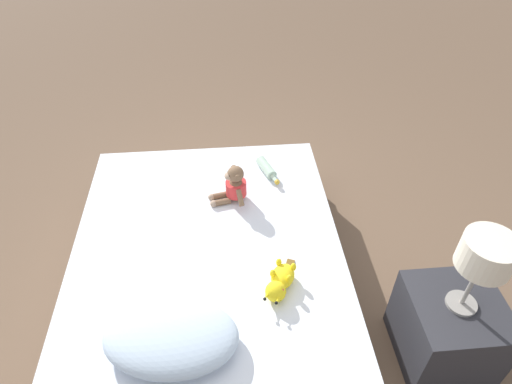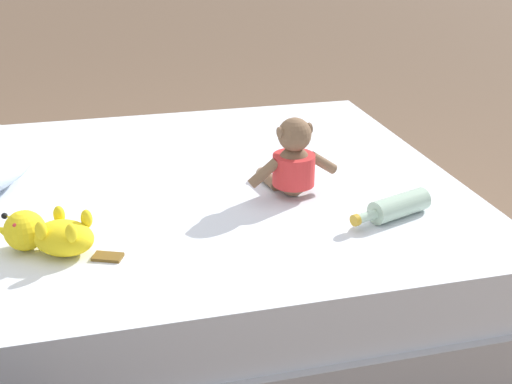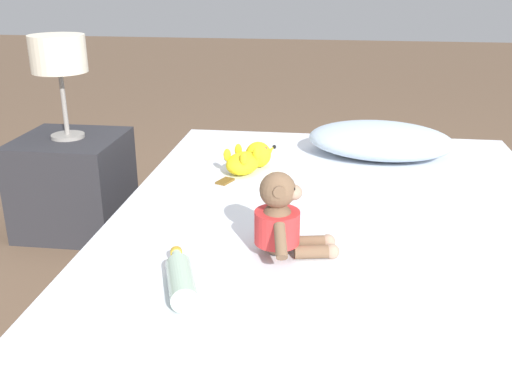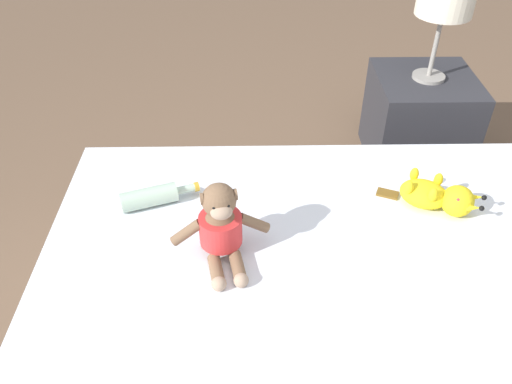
{
  "view_description": "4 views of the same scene",
  "coord_description": "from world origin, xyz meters",
  "px_view_note": "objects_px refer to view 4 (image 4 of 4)",
  "views": [
    {
      "loc": [
        -0.12,
        1.6,
        2.15
      ],
      "look_at": [
        -0.29,
        -0.27,
        0.5
      ],
      "focal_mm": 30.97,
      "sensor_mm": 36.0,
      "label": 1
    },
    {
      "loc": [
        -1.78,
        0.15,
        1.14
      ],
      "look_at": [
        -0.36,
        -0.2,
        0.48
      ],
      "focal_mm": 44.43,
      "sensor_mm": 36.0,
      "label": 2
    },
    {
      "loc": [
        -0.04,
        -1.77,
        1.11
      ],
      "look_at": [
        -0.25,
        -0.2,
        0.49
      ],
      "focal_mm": 40.96,
      "sensor_mm": 36.0,
      "label": 3
    },
    {
      "loc": [
        0.9,
        -0.28,
        1.46
      ],
      "look_at": [
        -0.28,
        -0.26,
        0.51
      ],
      "focal_mm": 36.53,
      "sensor_mm": 36.0,
      "label": 4
    }
  ],
  "objects_px": {
    "plush_monkey": "(221,227)",
    "bedside_lamp": "(446,0)",
    "nightstand": "(419,120)",
    "glass_bottle": "(152,197)",
    "plush_yellow_creature": "(438,196)",
    "bed": "(346,338)"
  },
  "relations": [
    {
      "from": "bed",
      "to": "glass_bottle",
      "type": "distance_m",
      "value": 0.74
    },
    {
      "from": "bed",
      "to": "plush_yellow_creature",
      "type": "bearing_deg",
      "value": 137.99
    },
    {
      "from": "plush_monkey",
      "to": "glass_bottle",
      "type": "xyz_separation_m",
      "value": [
        -0.22,
        -0.23,
        -0.06
      ]
    },
    {
      "from": "nightstand",
      "to": "bedside_lamp",
      "type": "xyz_separation_m",
      "value": [
        0.0,
        0.0,
        0.55
      ]
    },
    {
      "from": "plush_monkey",
      "to": "nightstand",
      "type": "bearing_deg",
      "value": 139.04
    },
    {
      "from": "glass_bottle",
      "to": "nightstand",
      "type": "bearing_deg",
      "value": 125.44
    },
    {
      "from": "bed",
      "to": "nightstand",
      "type": "relative_size",
      "value": 4.19
    },
    {
      "from": "plush_monkey",
      "to": "plush_yellow_creature",
      "type": "bearing_deg",
      "value": 105.34
    },
    {
      "from": "plush_monkey",
      "to": "nightstand",
      "type": "height_order",
      "value": "plush_monkey"
    },
    {
      "from": "bedside_lamp",
      "to": "nightstand",
      "type": "bearing_deg",
      "value": 0.0
    },
    {
      "from": "nightstand",
      "to": "plush_yellow_creature",
      "type": "bearing_deg",
      "value": -13.45
    },
    {
      "from": "bed",
      "to": "plush_yellow_creature",
      "type": "distance_m",
      "value": 0.53
    },
    {
      "from": "nightstand",
      "to": "plush_monkey",
      "type": "bearing_deg",
      "value": -40.96
    },
    {
      "from": "bed",
      "to": "bedside_lamp",
      "type": "height_order",
      "value": "bedside_lamp"
    },
    {
      "from": "plush_yellow_creature",
      "to": "glass_bottle",
      "type": "xyz_separation_m",
      "value": [
        -0.03,
        -0.9,
        -0.02
      ]
    },
    {
      "from": "glass_bottle",
      "to": "bed",
      "type": "bearing_deg",
      "value": 56.85
    },
    {
      "from": "plush_monkey",
      "to": "bedside_lamp",
      "type": "bearing_deg",
      "value": 139.04
    },
    {
      "from": "glass_bottle",
      "to": "nightstand",
      "type": "distance_m",
      "value": 1.36
    },
    {
      "from": "plush_yellow_creature",
      "to": "glass_bottle",
      "type": "relative_size",
      "value": 1.24
    },
    {
      "from": "plush_monkey",
      "to": "plush_yellow_creature",
      "type": "distance_m",
      "value": 0.7
    },
    {
      "from": "bedside_lamp",
      "to": "plush_monkey",
      "type": "bearing_deg",
      "value": -40.96
    },
    {
      "from": "plush_monkey",
      "to": "bedside_lamp",
      "type": "distance_m",
      "value": 1.35
    }
  ]
}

